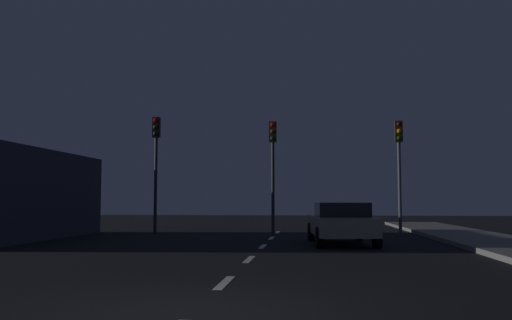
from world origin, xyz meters
TOP-DOWN VIEW (x-y plane):
  - ground_plane at (0.00, 7.00)m, footprint 80.00×80.00m
  - lane_stripe_second at (0.00, 2.60)m, footprint 0.16×1.60m
  - lane_stripe_third at (0.00, 6.40)m, footprint 0.16×1.60m
  - lane_stripe_fourth at (0.00, 10.20)m, footprint 0.16×1.60m
  - lane_stripe_fifth at (0.00, 14.00)m, footprint 0.16×1.60m
  - lane_stripe_sixth at (0.00, 17.80)m, footprint 0.16×1.60m
  - traffic_signal_left at (-5.30, 16.42)m, footprint 0.32×0.38m
  - traffic_signal_center at (-0.11, 16.42)m, footprint 0.32×0.38m
  - traffic_signal_right at (5.25, 16.42)m, footprint 0.32×0.38m
  - car_stopped_ahead at (2.51, 11.37)m, footprint 2.25×4.47m

SIDE VIEW (x-z plane):
  - ground_plane at x=0.00m, z-range 0.00..0.00m
  - lane_stripe_second at x=0.00m, z-range 0.00..0.01m
  - lane_stripe_third at x=0.00m, z-range 0.00..0.01m
  - lane_stripe_fourth at x=0.00m, z-range 0.00..0.01m
  - lane_stripe_fifth at x=0.00m, z-range 0.00..0.01m
  - lane_stripe_sixth at x=0.00m, z-range 0.00..0.01m
  - car_stopped_ahead at x=2.51m, z-range 0.03..1.40m
  - traffic_signal_right at x=5.25m, z-range 0.97..5.79m
  - traffic_signal_center at x=-0.11m, z-range 0.98..5.85m
  - traffic_signal_left at x=-5.30m, z-range 1.02..6.16m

